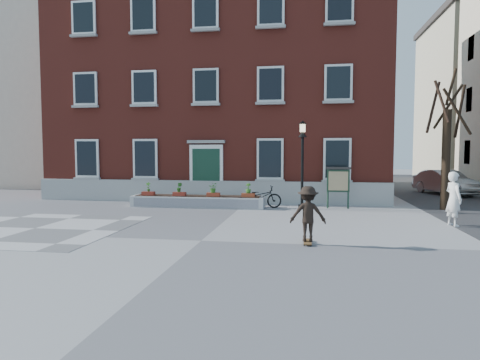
% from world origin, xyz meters
% --- Properties ---
extents(ground, '(100.00, 100.00, 0.00)m').
position_xyz_m(ground, '(0.00, 0.00, 0.00)').
color(ground, gray).
rests_on(ground, ground).
extents(checker_patch, '(6.00, 6.00, 0.01)m').
position_xyz_m(checker_patch, '(-6.00, 1.00, 0.01)').
color(checker_patch, '#5C5C5F').
rests_on(checker_patch, ground).
extents(distant_building, '(10.00, 12.00, 13.00)m').
position_xyz_m(distant_building, '(-18.00, 20.00, 6.50)').
color(distant_building, beige).
rests_on(distant_building, ground).
extents(bicycle, '(2.04, 1.11, 1.02)m').
position_xyz_m(bicycle, '(0.91, 7.25, 0.51)').
color(bicycle, black).
rests_on(bicycle, ground).
extents(parked_car, '(2.95, 4.67, 1.45)m').
position_xyz_m(parked_car, '(11.05, 14.87, 0.73)').
color(parked_car, '#A5A7AA').
rests_on(parked_car, ground).
extents(bystander, '(0.67, 0.81, 1.89)m').
position_xyz_m(bystander, '(8.03, 3.76, 0.94)').
color(bystander, white).
rests_on(bystander, ground).
extents(brick_building, '(18.40, 10.85, 12.60)m').
position_xyz_m(brick_building, '(-2.00, 13.98, 6.30)').
color(brick_building, maroon).
rests_on(brick_building, ground).
extents(planter_assembly, '(6.20, 1.12, 1.15)m').
position_xyz_m(planter_assembly, '(-1.99, 7.18, 0.31)').
color(planter_assembly, silver).
rests_on(planter_assembly, ground).
extents(bare_tree, '(1.83, 1.83, 6.16)m').
position_xyz_m(bare_tree, '(9.01, 8.01, 2.79)').
color(bare_tree, '#302115').
rests_on(bare_tree, ground).
extents(lamp_post, '(0.40, 0.40, 3.93)m').
position_xyz_m(lamp_post, '(2.78, 7.25, 2.54)').
color(lamp_post, black).
rests_on(lamp_post, ground).
extents(notice_board, '(1.10, 0.16, 1.87)m').
position_xyz_m(notice_board, '(4.38, 7.66, 1.26)').
color(notice_board, '#183020').
rests_on(notice_board, ground).
extents(skateboarder, '(1.03, 0.78, 1.63)m').
position_xyz_m(skateboarder, '(3.06, 0.08, 0.85)').
color(skateboarder, brown).
rests_on(skateboarder, ground).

